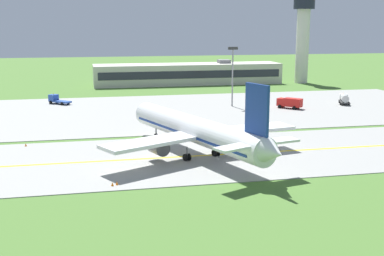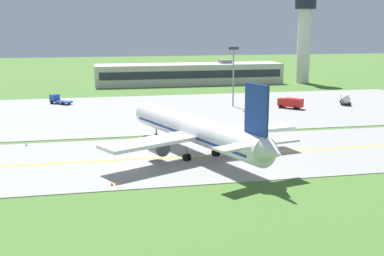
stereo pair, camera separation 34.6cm
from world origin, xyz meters
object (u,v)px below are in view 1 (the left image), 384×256
at_px(service_truck_baggage, 344,98).
at_px(service_truck_fuel, 290,102).
at_px(service_truck_catering, 57,100).
at_px(control_tower, 303,31).
at_px(airplane_lead, 196,130).
at_px(apron_light_mast, 233,69).

xyz_separation_m(service_truck_baggage, service_truck_fuel, (-16.29, -3.42, -0.00)).
bearing_deg(service_truck_catering, service_truck_fuel, -19.20).
height_order(service_truck_baggage, service_truck_fuel, service_truck_baggage).
bearing_deg(control_tower, airplane_lead, -122.71).
xyz_separation_m(service_truck_baggage, service_truck_catering, (-71.68, 15.87, -0.35)).
relative_size(airplane_lead, service_truck_fuel, 6.63).
bearing_deg(control_tower, service_truck_baggage, -101.32).
xyz_separation_m(service_truck_fuel, service_truck_catering, (-55.39, 19.29, -0.35)).
height_order(control_tower, apron_light_mast, control_tower).
height_order(service_truck_catering, control_tower, control_tower).
relative_size(service_truck_fuel, service_truck_catering, 0.97).
height_order(airplane_lead, service_truck_baggage, airplane_lead).
bearing_deg(service_truck_fuel, control_tower, 63.13).
height_order(service_truck_baggage, service_truck_catering, service_truck_baggage).
height_order(airplane_lead, apron_light_mast, apron_light_mast).
xyz_separation_m(service_truck_baggage, apron_light_mast, (-28.96, 2.74, 7.79)).
height_order(service_truck_fuel, apron_light_mast, apron_light_mast).
relative_size(service_truck_fuel, control_tower, 0.19).
xyz_separation_m(airplane_lead, apron_light_mast, (19.24, 45.11, 5.19)).
bearing_deg(airplane_lead, control_tower, 57.29).
distance_m(airplane_lead, apron_light_mast, 49.32).
bearing_deg(airplane_lead, service_truck_fuel, 50.67).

